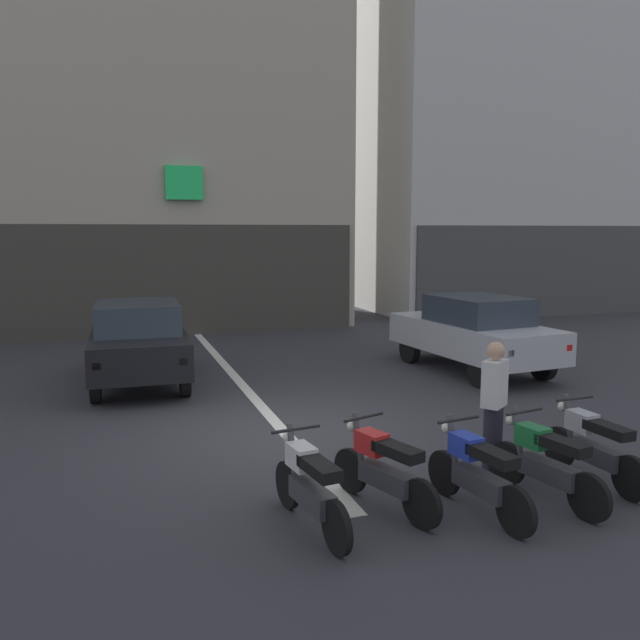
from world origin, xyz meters
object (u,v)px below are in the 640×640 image
(car_silver_parked_kerbside, at_px, (474,331))
(car_blue_down_street, at_px, (222,294))
(motorcycle_white_row_leftmost, at_px, (310,485))
(person_by_motorcycles, at_px, (494,407))
(motorcycle_blue_row_centre, at_px, (477,473))
(car_black_crossing_near, at_px, (138,340))
(motorcycle_silver_row_rightmost, at_px, (593,445))
(motorcycle_red_row_left_mid, at_px, (383,469))
(motorcycle_green_row_right_mid, at_px, (545,462))

(car_silver_parked_kerbside, xyz_separation_m, car_blue_down_street, (-3.79, 9.68, 0.00))
(car_blue_down_street, bearing_deg, motorcycle_white_row_leftmost, -96.54)
(person_by_motorcycles, bearing_deg, motorcycle_white_row_leftmost, -164.56)
(motorcycle_white_row_leftmost, distance_m, motorcycle_blue_row_centre, 1.82)
(car_black_crossing_near, xyz_separation_m, car_silver_parked_kerbside, (6.91, -1.10, 0.00))
(motorcycle_silver_row_rightmost, bearing_deg, person_by_motorcycles, 147.11)
(motorcycle_white_row_leftmost, bearing_deg, motorcycle_red_row_left_mid, 12.19)
(car_black_crossing_near, distance_m, motorcycle_blue_row_centre, 7.92)
(person_by_motorcycles, bearing_deg, motorcycle_blue_row_centre, -130.70)
(car_black_crossing_near, relative_size, motorcycle_white_row_leftmost, 2.49)
(motorcycle_red_row_left_mid, relative_size, motorcycle_silver_row_rightmost, 0.96)
(motorcycle_red_row_left_mid, relative_size, person_by_motorcycles, 0.96)
(car_black_crossing_near, xyz_separation_m, motorcycle_blue_row_centre, (3.13, -7.26, -0.43))
(motorcycle_blue_row_centre, relative_size, motorcycle_green_row_right_mid, 1.01)
(car_black_crossing_near, distance_m, person_by_motorcycles, 7.44)
(motorcycle_white_row_leftmost, bearing_deg, car_silver_parked_kerbside, 46.77)
(car_black_crossing_near, bearing_deg, motorcycle_white_row_leftmost, -79.28)
(motorcycle_green_row_right_mid, bearing_deg, motorcycle_blue_row_centre, -177.34)
(car_silver_parked_kerbside, height_order, person_by_motorcycles, person_by_motorcycles)
(motorcycle_white_row_leftmost, relative_size, person_by_motorcycles, 1.00)
(motorcycle_blue_row_centre, bearing_deg, car_silver_parked_kerbside, 58.51)
(car_silver_parked_kerbside, distance_m, motorcycle_blue_row_centre, 7.24)
(car_silver_parked_kerbside, distance_m, motorcycle_silver_row_rightmost, 6.18)
(car_blue_down_street, relative_size, motorcycle_white_row_leftmost, 2.59)
(car_blue_down_street, xyz_separation_m, motorcycle_red_row_left_mid, (-0.89, -15.42, -0.43))
(motorcycle_red_row_left_mid, height_order, person_by_motorcycles, person_by_motorcycles)
(car_silver_parked_kerbside, xyz_separation_m, motorcycle_blue_row_centre, (-3.78, -6.17, -0.43))
(motorcycle_white_row_leftmost, distance_m, motorcycle_silver_row_rightmost, 3.60)
(motorcycle_red_row_left_mid, bearing_deg, car_black_crossing_near, 108.06)
(car_silver_parked_kerbside, bearing_deg, motorcycle_silver_row_rightmost, -108.69)
(car_blue_down_street, relative_size, motorcycle_red_row_left_mid, 2.67)
(motorcycle_white_row_leftmost, xyz_separation_m, motorcycle_red_row_left_mid, (0.90, 0.19, 0.00))
(car_black_crossing_near, xyz_separation_m, motorcycle_silver_row_rightmost, (4.93, -6.93, -0.43))
(motorcycle_white_row_leftmost, bearing_deg, car_blue_down_street, 83.46)
(motorcycle_blue_row_centre, bearing_deg, motorcycle_green_row_right_mid, 2.66)
(car_silver_parked_kerbside, distance_m, motorcycle_green_row_right_mid, 6.78)
(motorcycle_red_row_left_mid, xyz_separation_m, motorcycle_blue_row_centre, (0.90, -0.43, 0.00))
(car_blue_down_street, relative_size, motorcycle_silver_row_rightmost, 2.57)
(car_silver_parked_kerbside, relative_size, motorcycle_blue_row_centre, 2.56)
(motorcycle_white_row_leftmost, bearing_deg, car_black_crossing_near, 100.72)
(car_black_crossing_near, distance_m, motorcycle_red_row_left_mid, 7.20)
(car_silver_parked_kerbside, relative_size, person_by_motorcycles, 2.55)
(car_silver_parked_kerbside, height_order, motorcycle_white_row_leftmost, car_silver_parked_kerbside)
(motorcycle_red_row_left_mid, height_order, motorcycle_blue_row_centre, same)
(car_black_crossing_near, bearing_deg, person_by_motorcycles, -57.89)
(motorcycle_red_row_left_mid, height_order, motorcycle_green_row_right_mid, same)
(car_silver_parked_kerbside, relative_size, motorcycle_white_row_leftmost, 2.56)
(car_black_crossing_near, bearing_deg, motorcycle_blue_row_centre, -66.68)
(motorcycle_green_row_right_mid, height_order, motorcycle_silver_row_rightmost, same)
(motorcycle_blue_row_centre, distance_m, motorcycle_silver_row_rightmost, 1.83)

